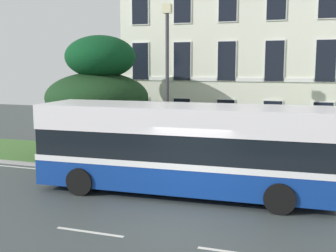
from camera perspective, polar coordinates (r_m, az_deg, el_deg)
The scene contains 7 objects.
ground_plane at distance 13.53m, azimuth 2.79°, elevation -11.08°, with size 60.00×56.00×0.18m.
georgian_townhouse at distance 26.47m, azimuth 12.55°, elevation 11.70°, with size 14.28×9.99×11.97m.
iron_verge_railing at distance 16.55m, azimuth 7.92°, elevation -5.24°, with size 17.19×0.04×0.97m.
evergreen_tree at distance 20.42m, azimuth -8.93°, elevation 2.02°, with size 5.33×5.21×6.08m.
single_decker_bus at distance 14.69m, azimuth 2.05°, elevation -2.88°, with size 10.22×3.06×3.08m.
street_lamp_post at distance 17.33m, azimuth -0.10°, elevation 6.62°, with size 0.36×0.24×6.72m.
litter_bin at distance 17.18m, azimuth 19.81°, elevation -4.89°, with size 0.48×0.48×1.16m.
Camera 1 is at (3.50, -11.42, 4.46)m, focal length 45.44 mm.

